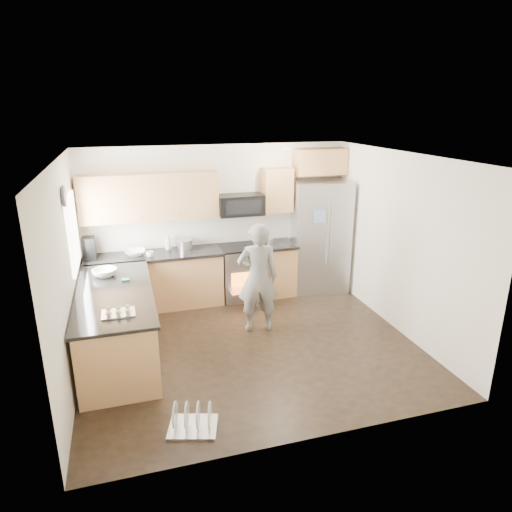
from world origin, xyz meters
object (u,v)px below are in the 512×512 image
object	(u,v)px
stove_range	(243,260)
person	(258,278)
refrigerator	(319,236)
dish_rack	(193,422)

from	to	relation	value
stove_range	person	bearing A→B (deg)	-94.80
stove_range	refrigerator	bearing A→B (deg)	0.29
person	dish_rack	size ratio (longest dim) A/B	2.79
stove_range	dish_rack	size ratio (longest dim) A/B	3.05
refrigerator	person	xyz separation A→B (m)	(-1.53, -1.26, -0.17)
refrigerator	dish_rack	world-z (taller)	refrigerator
person	stove_range	bearing A→B (deg)	-85.55
stove_range	person	distance (m)	1.27
refrigerator	dish_rack	distance (m)	4.36
stove_range	dish_rack	distance (m)	3.54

